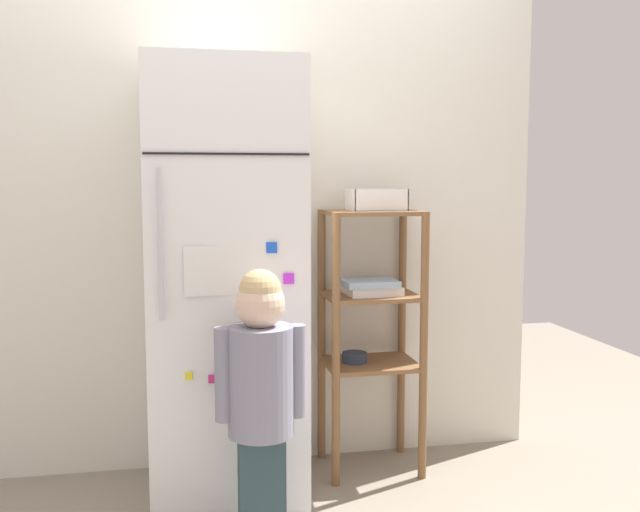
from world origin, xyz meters
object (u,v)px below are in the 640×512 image
(refrigerator, at_px, (225,283))
(child_standing, at_px, (261,380))
(pantry_shelf_unit, at_px, (370,311))
(fruit_bin, at_px, (379,203))

(refrigerator, distance_m, child_standing, 0.55)
(refrigerator, height_order, child_standing, refrigerator)
(refrigerator, bearing_deg, pantry_shelf_unit, 9.91)
(fruit_bin, bearing_deg, child_standing, -135.14)
(child_standing, bearing_deg, refrigerator, 101.05)
(child_standing, height_order, fruit_bin, fruit_bin)
(refrigerator, xyz_separation_m, child_standing, (0.09, -0.47, -0.28))
(pantry_shelf_unit, bearing_deg, fruit_bin, 7.54)
(child_standing, relative_size, fruit_bin, 4.15)
(refrigerator, height_order, pantry_shelf_unit, refrigerator)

